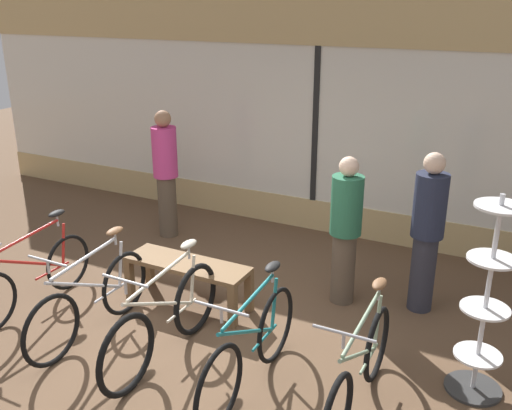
{
  "coord_description": "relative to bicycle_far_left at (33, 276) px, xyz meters",
  "views": [
    {
      "loc": [
        2.81,
        -3.88,
        3.19
      ],
      "look_at": [
        0.0,
        1.59,
        0.95
      ],
      "focal_mm": 40.0,
      "sensor_mm": 36.0,
      "label": 1
    }
  ],
  "objects": [
    {
      "name": "shop_back_wall",
      "position": [
        1.83,
        3.5,
        1.26
      ],
      "size": [
        12.0,
        0.08,
        3.2
      ],
      "color": "tan",
      "rests_on": "ground_plane"
    },
    {
      "name": "customer_near_rack",
      "position": [
        2.92,
        1.67,
        0.5
      ],
      "size": [
        0.47,
        0.47,
        1.66
      ],
      "color": "brown",
      "rests_on": "ground_plane"
    },
    {
      "name": "bicycle_right",
      "position": [
        2.72,
        -0.15,
        0.02
      ],
      "size": [
        0.46,
        1.73,
        1.04
      ],
      "color": "black",
      "rests_on": "ground_plane"
    },
    {
      "name": "bicycle_far_right",
      "position": [
        3.63,
        -0.01,
        0.0
      ],
      "size": [
        0.46,
        1.72,
        1.02
      ],
      "color": "black",
      "rests_on": "ground_plane"
    },
    {
      "name": "bicycle_left",
      "position": [
        0.94,
        -0.12,
        0.01
      ],
      "size": [
        0.46,
        1.71,
        1.03
      ],
      "color": "black",
      "rests_on": "ground_plane"
    },
    {
      "name": "customer_by_window",
      "position": [
        0.1,
        2.34,
        0.57
      ],
      "size": [
        0.42,
        0.42,
        1.79
      ],
      "color": "brown",
      "rests_on": "ground_plane"
    },
    {
      "name": "bicycle_far_left",
      "position": [
        0.0,
        0.0,
        0.0
      ],
      "size": [
        0.46,
        1.71,
        1.01
      ],
      "color": "black",
      "rests_on": "ground_plane"
    },
    {
      "name": "customer_mid_floor",
      "position": [
        3.72,
        1.9,
        0.55
      ],
      "size": [
        0.39,
        0.39,
        1.75
      ],
      "color": "#2D2D38",
      "rests_on": "ground_plane"
    },
    {
      "name": "display_bench",
      "position": [
        1.44,
        0.82,
        0.04
      ],
      "size": [
        1.4,
        0.44,
        0.51
      ],
      "color": "brown",
      "rests_on": "ground_plane"
    },
    {
      "name": "ground_plane",
      "position": [
        1.83,
        0.1,
        -0.37
      ],
      "size": [
        24.0,
        24.0,
        0.0
      ],
      "primitive_type": "plane",
      "color": "brown"
    },
    {
      "name": "bicycle_center",
      "position": [
        1.81,
        -0.12,
        0.02
      ],
      "size": [
        0.46,
        1.79,
        1.05
      ],
      "color": "black",
      "rests_on": "ground_plane"
    },
    {
      "name": "accessory_rack",
      "position": [
        4.44,
        0.71,
        0.36
      ],
      "size": [
        0.48,
        0.48,
        1.79
      ],
      "color": "#333333",
      "rests_on": "ground_plane"
    }
  ]
}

